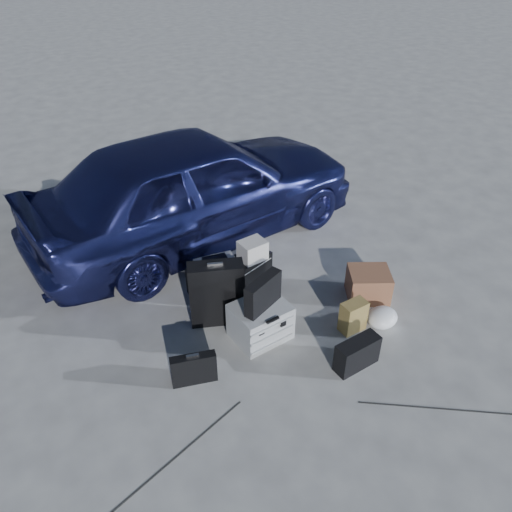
{
  "coord_description": "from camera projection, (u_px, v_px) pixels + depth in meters",
  "views": [
    {
      "loc": [
        -1.94,
        -2.78,
        3.56
      ],
      "look_at": [
        0.11,
        0.85,
        0.65
      ],
      "focal_mm": 35.0,
      "sensor_mm": 36.0,
      "label": 1
    }
  ],
  "objects": [
    {
      "name": "ground",
      "position": [
        289.0,
        358.0,
        4.81
      ],
      "size": [
        60.0,
        60.0,
        0.0
      ],
      "primitive_type": "plane",
      "color": "#B5B5B0",
      "rests_on": "ground"
    },
    {
      "name": "car",
      "position": [
        196.0,
        186.0,
        6.2
      ],
      "size": [
        4.41,
        2.18,
        1.44
      ],
      "primitive_type": "imported",
      "rotation": [
        0.0,
        0.0,
        1.69
      ],
      "color": "navy",
      "rests_on": "ground"
    },
    {
      "name": "pelican_case",
      "position": [
        260.0,
        321.0,
        4.94
      ],
      "size": [
        0.57,
        0.48,
        0.39
      ],
      "primitive_type": "cube",
      "rotation": [
        0.0,
        0.0,
        0.09
      ],
      "color": "#AEB0B4",
      "rests_on": "ground"
    },
    {
      "name": "laptop_bag",
      "position": [
        263.0,
        293.0,
        4.73
      ],
      "size": [
        0.46,
        0.28,
        0.34
      ],
      "primitive_type": "cube",
      "rotation": [
        0.0,
        0.0,
        0.4
      ],
      "color": "black",
      "rests_on": "pelican_case"
    },
    {
      "name": "briefcase",
      "position": [
        194.0,
        369.0,
        4.48
      ],
      "size": [
        0.42,
        0.2,
        0.32
      ],
      "primitive_type": "cube",
      "rotation": [
        0.0,
        0.0,
        -0.27
      ],
      "color": "black",
      "rests_on": "ground"
    },
    {
      "name": "suitcase_left",
      "position": [
        217.0,
        293.0,
        5.04
      ],
      "size": [
        0.59,
        0.38,
        0.72
      ],
      "primitive_type": "cube",
      "rotation": [
        0.0,
        0.0,
        -0.37
      ],
      "color": "black",
      "rests_on": "ground"
    },
    {
      "name": "suitcase_right",
      "position": [
        254.0,
        278.0,
        5.42
      ],
      "size": [
        0.46,
        0.29,
        0.52
      ],
      "primitive_type": "cube",
      "rotation": [
        0.0,
        0.0,
        0.32
      ],
      "color": "black",
      "rests_on": "ground"
    },
    {
      "name": "white_carton",
      "position": [
        253.0,
        250.0,
        5.2
      ],
      "size": [
        0.29,
        0.24,
        0.21
      ],
      "primitive_type": "cube",
      "rotation": [
        0.0,
        0.0,
        0.1
      ],
      "color": "beige",
      "rests_on": "suitcase_right"
    },
    {
      "name": "duffel_bag",
      "position": [
        218.0,
        279.0,
        5.56
      ],
      "size": [
        0.66,
        0.3,
        0.33
      ],
      "primitive_type": "cube",
      "rotation": [
        0.0,
        0.0,
        -0.04
      ],
      "color": "black",
      "rests_on": "ground"
    },
    {
      "name": "flat_box_white",
      "position": [
        217.0,
        265.0,
        5.43
      ],
      "size": [
        0.47,
        0.38,
        0.08
      ],
      "primitive_type": "cube",
      "rotation": [
        0.0,
        0.0,
        -0.11
      ],
      "color": "beige",
      "rests_on": "duffel_bag"
    },
    {
      "name": "flat_box_black",
      "position": [
        216.0,
        262.0,
        5.38
      ],
      "size": [
        0.29,
        0.22,
        0.06
      ],
      "primitive_type": "cube",
      "rotation": [
        0.0,
        0.0,
        -0.14
      ],
      "color": "black",
      "rests_on": "flat_box_white"
    },
    {
      "name": "kraft_bag",
      "position": [
        353.0,
        316.0,
        5.04
      ],
      "size": [
        0.27,
        0.17,
        0.34
      ],
      "primitive_type": "cube",
      "rotation": [
        0.0,
        0.0,
        0.05
      ],
      "color": "olive",
      "rests_on": "ground"
    },
    {
      "name": "cardboard_box",
      "position": [
        368.0,
        284.0,
        5.48
      ],
      "size": [
        0.57,
        0.55,
        0.33
      ],
      "primitive_type": "cube",
      "rotation": [
        0.0,
        0.0,
        -0.5
      ],
      "color": "brown",
      "rests_on": "ground"
    },
    {
      "name": "plastic_bag",
      "position": [
        382.0,
        317.0,
        5.14
      ],
      "size": [
        0.38,
        0.34,
        0.19
      ],
      "primitive_type": "ellipsoid",
      "rotation": [
        0.0,
        0.0,
        0.15
      ],
      "color": "white",
      "rests_on": "ground"
    },
    {
      "name": "messenger_bag",
      "position": [
        357.0,
        354.0,
        4.64
      ],
      "size": [
        0.45,
        0.19,
        0.31
      ],
      "primitive_type": "cube",
      "rotation": [
        0.0,
        0.0,
        0.07
      ],
      "color": "black",
      "rests_on": "ground"
    }
  ]
}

